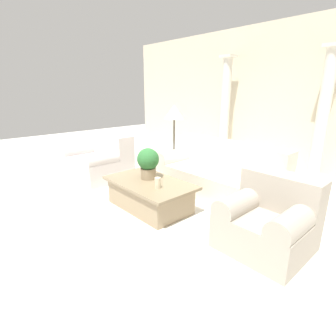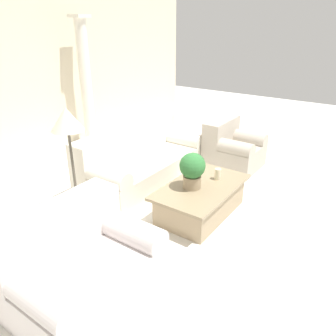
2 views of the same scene
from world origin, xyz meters
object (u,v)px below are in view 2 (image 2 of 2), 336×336
Objects in this scene: sofa_long at (140,161)px; potted_plant at (192,169)px; armchair at (232,148)px; loveseat at (79,264)px; floor_lamp at (68,125)px; coffee_table at (201,199)px.

potted_plant is at bearing -109.75° from sofa_long.
loveseat is at bearing -177.66° from armchair.
loveseat reaches higher than armchair.
potted_plant is 0.33× the size of floor_lamp.
loveseat is (-2.25, -1.11, 0.01)m from sofa_long.
coffee_table is at bearing -32.66° from potted_plant.
coffee_table is at bearing -103.82° from sofa_long.
potted_plant reaches higher than coffee_table.
sofa_long is at bearing 145.60° from armchair.
sofa_long is 1.50× the size of floor_lamp.
coffee_table is 2.90× the size of potted_plant.
sofa_long reaches higher than coffee_table.
coffee_table is at bearing -168.30° from armchair.
potted_plant is (-0.12, 0.08, 0.47)m from coffee_table.
loveseat is at bearing 175.86° from potted_plant.
potted_plant reaches higher than sofa_long.
potted_plant reaches higher than loveseat.
sofa_long is 2.42× the size of armchair.
loveseat is 2.77× the size of potted_plant.
potted_plant is at bearing -171.39° from armchair.
potted_plant reaches higher than armchair.
floor_lamp is (-0.94, 1.40, 1.03)m from coffee_table.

